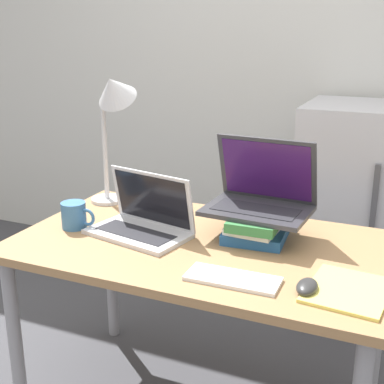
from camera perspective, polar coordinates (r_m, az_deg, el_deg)
name	(u,v)px	position (r m, az deg, el deg)	size (l,w,h in m)	color
wall_back	(300,42)	(3.06, 11.45, 15.45)	(8.00, 0.05, 2.70)	silver
desk	(202,263)	(1.92, 1.11, -7.54)	(1.31, 0.77, 0.71)	#9E754C
laptop_left	(143,222)	(1.96, -5.30, -3.17)	(0.40, 0.28, 0.22)	silver
book_stack	(257,226)	(1.92, 6.95, -3.62)	(0.23, 0.28, 0.09)	#235693
laptop_on_books	(260,197)	(1.92, 7.29, -0.49)	(0.38, 0.28, 0.26)	#333338
wireless_keyboard	(233,279)	(1.62, 4.37, -9.19)	(0.28, 0.12, 0.01)	white
mouse	(307,287)	(1.58, 12.18, -9.86)	(0.06, 0.10, 0.04)	#2D2D2D
notepad	(348,290)	(1.62, 16.30, -10.03)	(0.24, 0.28, 0.01)	#EFE066
mug	(75,215)	(2.05, -12.42, -2.44)	(0.14, 0.09, 0.10)	teal
desk_lamp	(112,104)	(2.18, -8.49, 9.27)	(0.23, 0.20, 0.58)	silver
mini_fridge	(348,211)	(2.80, 16.27, -2.00)	(0.47, 0.55, 1.08)	silver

